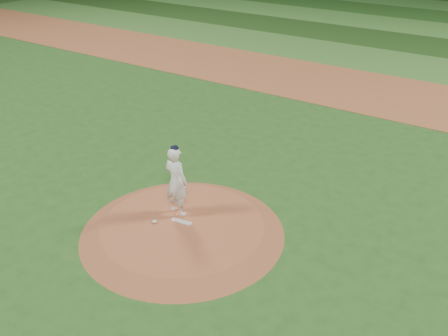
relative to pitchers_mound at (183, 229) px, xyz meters
The scene contains 9 objects.
ground 0.12m from the pitchers_mound, ahead, with size 120.00×120.00×0.00m, color #24501A.
infield_dirt_band 14.00m from the pitchers_mound, 90.00° to the left, with size 70.00×6.00×0.02m, color #94532E.
outfield_stripe_0 19.50m from the pitchers_mound, 90.00° to the left, with size 70.00×5.00×0.02m, color #376F28.
outfield_stripe_1 24.50m from the pitchers_mound, 90.00° to the left, with size 70.00×5.00×0.02m, color #1C3F14.
outfield_stripe_2 29.50m from the pitchers_mound, 90.00° to the left, with size 70.00×5.00×0.02m, color #3B7A2C.
pitchers_mound is the anchor object (origin of this frame).
pitching_rubber 0.19m from the pitchers_mound, 136.71° to the left, with size 0.58×0.15×0.03m, color silver.
rosin_bag 0.78m from the pitchers_mound, 153.23° to the right, with size 0.13×0.13×0.07m, color beige.
pitcher_on_mound 1.30m from the pitchers_mound, 140.25° to the left, with size 0.77×0.54×2.08m.
Camera 1 is at (7.15, -8.59, 7.89)m, focal length 40.00 mm.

